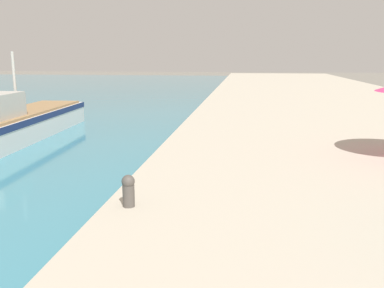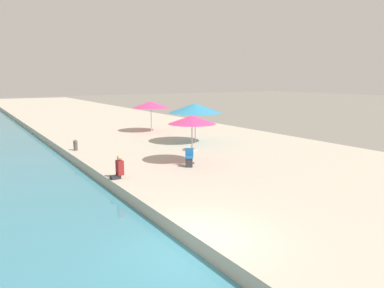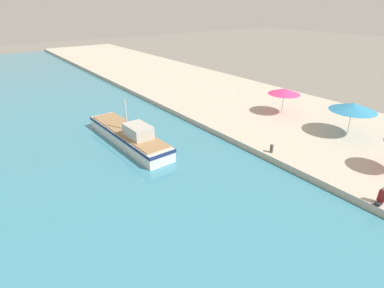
% 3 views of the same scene
% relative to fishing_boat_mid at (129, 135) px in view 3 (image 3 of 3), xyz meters
% --- Properties ---
extents(quay_promenade, '(16.00, 90.00, 0.50)m').
position_rel_fishing_boat_mid_xyz_m(quay_promenade, '(14.62, 14.05, -0.50)').
color(quay_promenade, '#BCB29E').
rests_on(quay_promenade, ground_plane).
extents(fishing_boat_mid, '(2.60, 10.30, 3.60)m').
position_rel_fishing_boat_mid_xyz_m(fishing_boat_mid, '(0.00, 0.00, 0.00)').
color(fishing_boat_mid, silver).
rests_on(fishing_boat_mid, water_basin).
extents(cafe_umbrella_white, '(3.58, 3.58, 2.68)m').
position_rel_fishing_boat_mid_xyz_m(cafe_umbrella_white, '(14.78, -10.03, 2.11)').
color(cafe_umbrella_white, '#B7B7B7').
rests_on(cafe_umbrella_white, quay_promenade).
extents(cafe_umbrella_striped, '(3.01, 3.01, 2.48)m').
position_rel_fishing_boat_mid_xyz_m(cafe_umbrella_striped, '(14.64, -3.48, 1.96)').
color(cafe_umbrella_striped, '#B7B7B7').
rests_on(cafe_umbrella_striped, quay_promenade).
extents(person_at_quay, '(0.56, 0.36, 1.03)m').
position_rel_fishing_boat_mid_xyz_m(person_at_quay, '(7.05, -16.03, 0.20)').
color(person_at_quay, '#232328').
rests_on(person_at_quay, quay_promenade).
extents(mooring_bollard, '(0.26, 0.26, 0.65)m').
position_rel_fishing_boat_mid_xyz_m(mooring_bollard, '(7.16, -8.49, 0.09)').
color(mooring_bollard, '#4C4742').
rests_on(mooring_bollard, quay_promenade).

